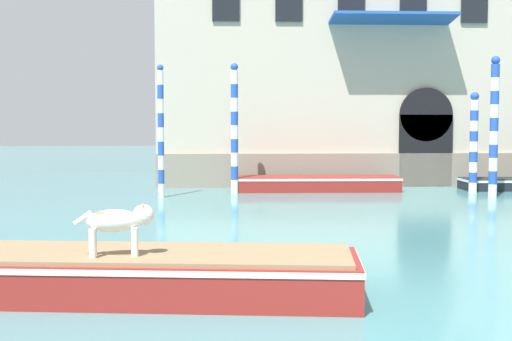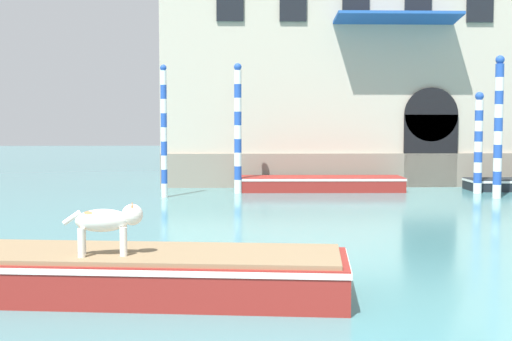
# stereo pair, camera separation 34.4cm
# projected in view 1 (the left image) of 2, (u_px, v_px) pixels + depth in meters

# --- Properties ---
(boat_foreground) EXTENTS (7.33, 2.58, 0.65)m
(boat_foreground) POSITION_uv_depth(u_px,v_px,m) (105.00, 272.00, 10.08)
(boat_foreground) COLOR maroon
(boat_foreground) RESTS_ON ground_plane
(dog_on_deck) EXTENTS (1.08, 0.41, 0.72)m
(dog_on_deck) POSITION_uv_depth(u_px,v_px,m) (119.00, 221.00, 9.70)
(dog_on_deck) COLOR silver
(dog_on_deck) RESTS_ON boat_foreground
(boat_moored_near_palazzo) EXTENTS (5.73, 1.61, 0.50)m
(boat_moored_near_palazzo) POSITION_uv_depth(u_px,v_px,m) (316.00, 183.00, 24.69)
(boat_moored_near_palazzo) COLOR maroon
(boat_moored_near_palazzo) RESTS_ON ground_plane
(mooring_pole_0) EXTENTS (0.20, 0.20, 4.20)m
(mooring_pole_0) POSITION_uv_depth(u_px,v_px,m) (161.00, 131.00, 22.44)
(mooring_pole_0) COLOR white
(mooring_pole_0) RESTS_ON ground_plane
(mooring_pole_1) EXTENTS (0.29, 0.29, 3.39)m
(mooring_pole_1) POSITION_uv_depth(u_px,v_px,m) (474.00, 142.00, 23.93)
(mooring_pole_1) COLOR white
(mooring_pole_1) RESTS_ON ground_plane
(mooring_pole_2) EXTENTS (0.25, 0.25, 4.34)m
(mooring_pole_2) POSITION_uv_depth(u_px,v_px,m) (234.00, 128.00, 23.73)
(mooring_pole_2) COLOR white
(mooring_pole_2) RESTS_ON ground_plane
(mooring_pole_3) EXTENTS (0.28, 0.28, 4.47)m
(mooring_pole_3) POSITION_uv_depth(u_px,v_px,m) (494.00, 126.00, 22.48)
(mooring_pole_3) COLOR white
(mooring_pole_3) RESTS_ON ground_plane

